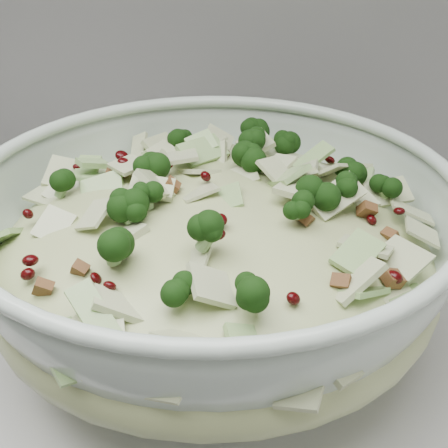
# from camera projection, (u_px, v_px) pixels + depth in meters

# --- Properties ---
(mixing_bowl) EXTENTS (0.45, 0.45, 0.17)m
(mixing_bowl) POSITION_uv_depth(u_px,v_px,m) (213.00, 259.00, 0.55)
(mixing_bowl) COLOR #ACBEAE
(mixing_bowl) RESTS_ON counter
(salad) EXTENTS (0.40, 0.40, 0.17)m
(salad) POSITION_uv_depth(u_px,v_px,m) (213.00, 232.00, 0.53)
(salad) COLOR #ABB47B
(salad) RESTS_ON mixing_bowl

